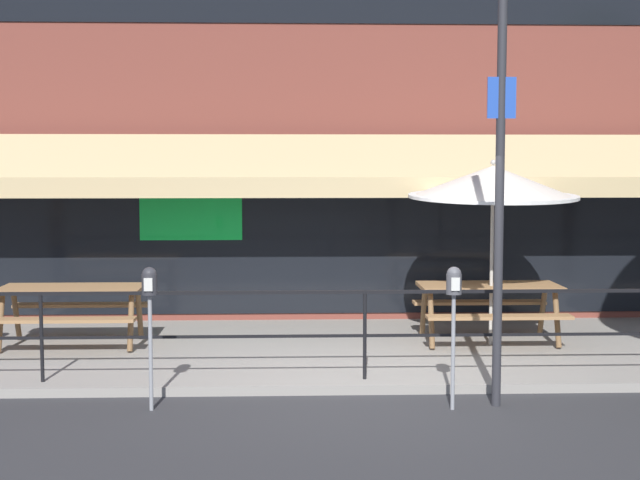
{
  "coord_description": "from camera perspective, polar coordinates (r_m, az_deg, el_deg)",
  "views": [
    {
      "loc": [
        -0.82,
        -9.14,
        2.43
      ],
      "look_at": [
        -0.44,
        1.6,
        1.5
      ],
      "focal_mm": 50.0,
      "sensor_mm": 36.0,
      "label": 1
    }
  ],
  "objects": [
    {
      "name": "patio_railing",
      "position": [
        9.62,
        2.89,
        -4.82
      ],
      "size": [
        13.84,
        0.04,
        0.97
      ],
      "color": "black",
      "rests_on": "patio_deck"
    },
    {
      "name": "picnic_table_left",
      "position": [
        11.77,
        -15.62,
        -3.66
      ],
      "size": [
        1.8,
        1.42,
        0.76
      ],
      "color": "#997047",
      "rests_on": "patio_deck"
    },
    {
      "name": "street_sign_pole",
      "position": [
        8.94,
        11.43,
        3.28
      ],
      "size": [
        0.28,
        0.09,
        4.25
      ],
      "color": "#2D2D33",
      "rests_on": "ground"
    },
    {
      "name": "patio_umbrella_centre",
      "position": [
        11.51,
        11.01,
        3.61
      ],
      "size": [
        2.14,
        2.14,
        2.38
      ],
      "color": "#B7B2A8",
      "rests_on": "patio_deck"
    },
    {
      "name": "ground_plane",
      "position": [
        9.49,
        3.03,
        -9.89
      ],
      "size": [
        120.0,
        120.0,
        0.0
      ],
      "primitive_type": "plane",
      "color": "#2D2D30"
    },
    {
      "name": "picnic_table_centre",
      "position": [
        11.75,
        10.75,
        -3.58
      ],
      "size": [
        1.8,
        1.42,
        0.76
      ],
      "color": "#997047",
      "rests_on": "patio_deck"
    },
    {
      "name": "patio_deck",
      "position": [
        11.42,
        2.13,
        -7.09
      ],
      "size": [
        15.0,
        4.0,
        0.1
      ],
      "primitive_type": "cube",
      "color": "gray",
      "rests_on": "ground"
    },
    {
      "name": "restaurant_building",
      "position": [
        13.45,
        1.48,
        10.17
      ],
      "size": [
        15.0,
        1.6,
        7.36
      ],
      "color": "brown",
      "rests_on": "ground"
    },
    {
      "name": "parking_meter_far",
      "position": [
        8.81,
        8.56,
        -3.47
      ],
      "size": [
        0.15,
        0.16,
        1.42
      ],
      "color": "gray",
      "rests_on": "ground"
    },
    {
      "name": "parking_meter_near",
      "position": [
        8.84,
        -10.85,
        -3.47
      ],
      "size": [
        0.15,
        0.16,
        1.42
      ],
      "color": "gray",
      "rests_on": "ground"
    }
  ]
}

